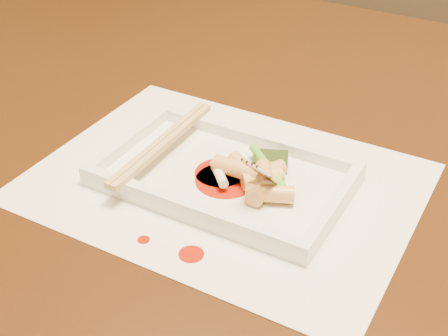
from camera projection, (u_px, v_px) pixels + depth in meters
The scene contains 25 objects.
table at pixel (240, 182), 0.85m from camera, with size 1.40×0.90×0.75m.
placemat at pixel (224, 182), 0.67m from camera, with size 0.40×0.30×0.00m, color white.
sauce_splatter_a at pixel (191, 254), 0.57m from camera, with size 0.02×0.02×0.00m, color #A81704.
sauce_splatter_b at pixel (144, 240), 0.59m from camera, with size 0.01×0.01×0.00m, color #A81704.
plate_base at pixel (224, 179), 0.67m from camera, with size 0.26×0.16×0.01m, color white.
plate_rim_far at pixel (256, 138), 0.71m from camera, with size 0.26×0.01×0.01m, color white.
plate_rim_near at pixel (187, 208), 0.61m from camera, with size 0.26×0.01×0.01m, color white.
plate_rim_left at pixel (129, 140), 0.71m from camera, with size 0.01×0.14×0.01m, color white.
plate_rim_right at pixel (334, 205), 0.61m from camera, with size 0.01×0.14×0.01m, color white.
veg_piece at pixel (270, 161), 0.67m from camera, with size 0.04×0.03×0.01m, color black.
scallion_white at pixel (219, 174), 0.65m from camera, with size 0.01×0.01×0.04m, color #EAEACC.
scallion_green at pixel (268, 167), 0.65m from camera, with size 0.01×0.01×0.09m, color green.
chopstick_a at pixel (159, 142), 0.69m from camera, with size 0.01×0.19×0.01m, color tan.
chopstick_b at pixel (165, 144), 0.68m from camera, with size 0.01×0.19×0.01m, color tan.
fork at pixel (296, 125), 0.61m from camera, with size 0.09×0.10×0.14m, color silver, non-canonical shape.
sauce_blob_0 at pixel (220, 173), 0.67m from camera, with size 0.06×0.06×0.00m, color #A81704.
sauce_blob_1 at pixel (226, 180), 0.66m from camera, with size 0.06×0.06×0.00m, color #A81704.
rice_cake_0 at pixel (262, 189), 0.63m from camera, with size 0.02×0.02×0.04m, color #DDB967.
rice_cake_1 at pixel (265, 173), 0.65m from camera, with size 0.02×0.02×0.04m, color #DDB967.
rice_cake_2 at pixel (237, 169), 0.65m from camera, with size 0.02×0.02×0.05m, color #DDB967.
rice_cake_3 at pixel (262, 179), 0.64m from camera, with size 0.02×0.02×0.04m, color #DDB967.
rice_cake_4 at pixel (244, 168), 0.66m from camera, with size 0.02×0.02×0.04m, color #DDB967.
rice_cake_5 at pixel (265, 176), 0.63m from camera, with size 0.02×0.02×0.04m, color #DDB967.
rice_cake_6 at pixel (263, 178), 0.64m from camera, with size 0.02×0.02×0.04m, color #DDB967.
rice_cake_7 at pixel (270, 194), 0.62m from camera, with size 0.02×0.02×0.05m, color #DDB967.
Camera 1 is at (0.32, -0.61, 1.14)m, focal length 50.00 mm.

